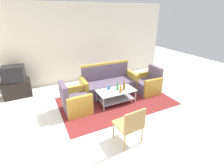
{
  "coord_description": "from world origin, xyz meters",
  "views": [
    {
      "loc": [
        -2.0,
        -3.0,
        2.5
      ],
      "look_at": [
        -0.13,
        0.74,
        0.65
      ],
      "focal_mm": 26.44,
      "sensor_mm": 36.0,
      "label": 1
    }
  ],
  "objects_px": {
    "cup": "(109,87)",
    "wicker_chair": "(131,124)",
    "armchair_left": "(75,102)",
    "tv_stand": "(17,89)",
    "bottle_orange": "(121,89)",
    "bottle_brown": "(124,86)",
    "bottle_green": "(118,87)",
    "armchair_right": "(148,84)",
    "couch": "(109,84)",
    "coffee_table": "(116,94)",
    "television": "(13,74)"
  },
  "relations": [
    {
      "from": "tv_stand",
      "to": "wicker_chair",
      "type": "height_order",
      "value": "wicker_chair"
    },
    {
      "from": "armchair_right",
      "to": "bottle_green",
      "type": "bearing_deg",
      "value": 97.7
    },
    {
      "from": "armchair_left",
      "to": "cup",
      "type": "relative_size",
      "value": 8.5
    },
    {
      "from": "armchair_left",
      "to": "coffee_table",
      "type": "relative_size",
      "value": 0.77
    },
    {
      "from": "bottle_brown",
      "to": "wicker_chair",
      "type": "bearing_deg",
      "value": -116.03
    },
    {
      "from": "coffee_table",
      "to": "bottle_brown",
      "type": "xyz_separation_m",
      "value": [
        0.22,
        -0.08,
        0.25
      ]
    },
    {
      "from": "armchair_right",
      "to": "tv_stand",
      "type": "height_order",
      "value": "armchair_right"
    },
    {
      "from": "armchair_left",
      "to": "tv_stand",
      "type": "height_order",
      "value": "armchair_left"
    },
    {
      "from": "wicker_chair",
      "to": "television",
      "type": "bearing_deg",
      "value": 118.02
    },
    {
      "from": "couch",
      "to": "armchair_left",
      "type": "relative_size",
      "value": 2.14
    },
    {
      "from": "armchair_right",
      "to": "bottle_brown",
      "type": "distance_m",
      "value": 1.1
    },
    {
      "from": "bottle_green",
      "to": "tv_stand",
      "type": "xyz_separation_m",
      "value": [
        -2.65,
        1.76,
        -0.24
      ]
    },
    {
      "from": "armchair_left",
      "to": "armchair_right",
      "type": "bearing_deg",
      "value": 90.75
    },
    {
      "from": "cup",
      "to": "wicker_chair",
      "type": "distance_m",
      "value": 1.8
    },
    {
      "from": "bottle_orange",
      "to": "tv_stand",
      "type": "distance_m",
      "value": 3.3
    },
    {
      "from": "coffee_table",
      "to": "bottle_brown",
      "type": "relative_size",
      "value": 3.85
    },
    {
      "from": "wicker_chair",
      "to": "armchair_right",
      "type": "bearing_deg",
      "value": 40.74
    },
    {
      "from": "coffee_table",
      "to": "couch",
      "type": "bearing_deg",
      "value": 82.78
    },
    {
      "from": "tv_stand",
      "to": "bottle_brown",
      "type": "bearing_deg",
      "value": -33.31
    },
    {
      "from": "bottle_brown",
      "to": "tv_stand",
      "type": "height_order",
      "value": "bottle_brown"
    },
    {
      "from": "coffee_table",
      "to": "bottle_orange",
      "type": "distance_m",
      "value": 0.3
    },
    {
      "from": "bottle_brown",
      "to": "wicker_chair",
      "type": "height_order",
      "value": "wicker_chair"
    },
    {
      "from": "couch",
      "to": "bottle_orange",
      "type": "xyz_separation_m",
      "value": [
        -0.04,
        -0.86,
        0.19
      ]
    },
    {
      "from": "bottle_brown",
      "to": "wicker_chair",
      "type": "relative_size",
      "value": 0.34
    },
    {
      "from": "armchair_left",
      "to": "cup",
      "type": "height_order",
      "value": "armchair_left"
    },
    {
      "from": "couch",
      "to": "armchair_left",
      "type": "xyz_separation_m",
      "value": [
        -1.27,
        -0.59,
        -0.03
      ]
    },
    {
      "from": "wicker_chair",
      "to": "coffee_table",
      "type": "bearing_deg",
      "value": 68.21
    },
    {
      "from": "armchair_left",
      "to": "tv_stand",
      "type": "relative_size",
      "value": 1.06
    },
    {
      "from": "bottle_green",
      "to": "bottle_orange",
      "type": "bearing_deg",
      "value": -90.84
    },
    {
      "from": "armchair_left",
      "to": "couch",
      "type": "bearing_deg",
      "value": 114.07
    },
    {
      "from": "armchair_left",
      "to": "television",
      "type": "relative_size",
      "value": 1.31
    },
    {
      "from": "television",
      "to": "cup",
      "type": "bearing_deg",
      "value": 153.73
    },
    {
      "from": "tv_stand",
      "to": "television",
      "type": "relative_size",
      "value": 1.23
    },
    {
      "from": "bottle_green",
      "to": "tv_stand",
      "type": "bearing_deg",
      "value": 146.32
    },
    {
      "from": "bottle_green",
      "to": "tv_stand",
      "type": "relative_size",
      "value": 0.31
    },
    {
      "from": "armchair_left",
      "to": "bottle_green",
      "type": "relative_size",
      "value": 3.45
    },
    {
      "from": "bottle_brown",
      "to": "armchair_right",
      "type": "bearing_deg",
      "value": 12.78
    },
    {
      "from": "bottle_brown",
      "to": "television",
      "type": "bearing_deg",
      "value": 146.65
    },
    {
      "from": "armchair_left",
      "to": "television",
      "type": "distance_m",
      "value": 2.25
    },
    {
      "from": "armchair_left",
      "to": "tv_stand",
      "type": "distance_m",
      "value": 2.2
    },
    {
      "from": "armchair_left",
      "to": "bottle_brown",
      "type": "distance_m",
      "value": 1.43
    },
    {
      "from": "couch",
      "to": "cup",
      "type": "xyz_separation_m",
      "value": [
        -0.24,
        -0.52,
        0.14
      ]
    },
    {
      "from": "bottle_green",
      "to": "bottle_orange",
      "type": "distance_m",
      "value": 0.19
    },
    {
      "from": "bottle_orange",
      "to": "television",
      "type": "relative_size",
      "value": 0.38
    },
    {
      "from": "bottle_orange",
      "to": "bottle_brown",
      "type": "distance_m",
      "value": 0.2
    },
    {
      "from": "bottle_green",
      "to": "cup",
      "type": "distance_m",
      "value": 0.26
    },
    {
      "from": "armchair_right",
      "to": "television",
      "type": "bearing_deg",
      "value": 67.86
    },
    {
      "from": "armchair_right",
      "to": "bottle_orange",
      "type": "height_order",
      "value": "armchair_right"
    },
    {
      "from": "cup",
      "to": "bottle_brown",
      "type": "bearing_deg",
      "value": -33.35
    },
    {
      "from": "wicker_chair",
      "to": "bottle_orange",
      "type": "bearing_deg",
      "value": 64.4
    }
  ]
}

